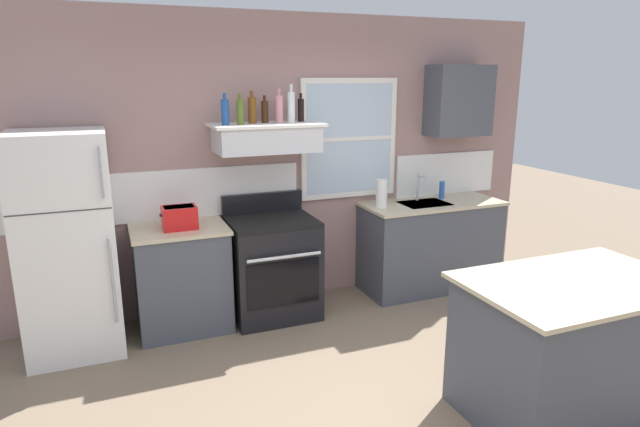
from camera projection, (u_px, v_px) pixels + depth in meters
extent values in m
plane|color=#7A6651|center=(398.00, 424.00, 3.39)|extent=(16.00, 16.00, 0.00)
cube|color=gray|center=(284.00, 162.00, 5.06)|extent=(5.40, 0.06, 2.70)
cube|color=white|center=(161.00, 196.00, 4.66)|extent=(2.50, 0.02, 0.44)
cube|color=white|center=(446.00, 173.00, 5.73)|extent=(1.20, 0.02, 0.44)
cube|color=white|center=(349.00, 139.00, 5.20)|extent=(1.00, 0.04, 1.15)
cube|color=silver|center=(350.00, 139.00, 5.19)|extent=(0.90, 0.01, 1.05)
cube|color=white|center=(350.00, 139.00, 5.18)|extent=(0.90, 0.02, 0.04)
cube|color=white|center=(68.00, 245.00, 4.14)|extent=(0.70, 0.68, 1.75)
cube|color=#333333|center=(59.00, 212.00, 3.75)|extent=(0.69, 0.00, 0.01)
cylinder|color=#A5A8AD|center=(113.00, 281.00, 3.97)|extent=(0.02, 0.02, 0.67)
cylinder|color=#A5A8AD|center=(102.00, 172.00, 3.77)|extent=(0.02, 0.02, 0.37)
cube|color=#474C56|center=(182.00, 280.00, 4.61)|extent=(0.76, 0.60, 0.88)
cube|color=#C6B793|center=(179.00, 229.00, 4.50)|extent=(0.79, 0.63, 0.03)
cube|color=red|center=(180.00, 218.00, 4.43)|extent=(0.28, 0.20, 0.19)
cube|color=black|center=(179.00, 207.00, 4.41)|extent=(0.24, 0.16, 0.01)
cube|color=black|center=(161.00, 215.00, 4.37)|extent=(0.02, 0.03, 0.02)
cube|color=black|center=(273.00, 270.00, 4.86)|extent=(0.76, 0.64, 0.87)
cube|color=black|center=(271.00, 221.00, 4.75)|extent=(0.76, 0.64, 0.04)
cube|color=black|center=(262.00, 202.00, 4.98)|extent=(0.76, 0.06, 0.18)
cube|color=black|center=(284.00, 284.00, 4.58)|extent=(0.65, 0.01, 0.40)
cylinder|color=silver|center=(285.00, 257.00, 4.48)|extent=(0.65, 0.03, 0.03)
cube|color=silver|center=(266.00, 139.00, 4.66)|extent=(0.88, 0.48, 0.22)
cube|color=#262628|center=(274.00, 151.00, 4.48)|extent=(0.75, 0.02, 0.04)
cube|color=white|center=(266.00, 125.00, 4.63)|extent=(0.96, 0.52, 0.02)
cylinder|color=#1E478C|center=(225.00, 112.00, 4.44)|extent=(0.07, 0.07, 0.21)
cylinder|color=#1E478C|center=(224.00, 96.00, 4.40)|extent=(0.03, 0.03, 0.05)
cylinder|color=#4C601E|center=(240.00, 112.00, 4.47)|extent=(0.06, 0.06, 0.21)
cylinder|color=#4C601E|center=(240.00, 97.00, 4.44)|extent=(0.03, 0.03, 0.05)
cylinder|color=brown|center=(252.00, 110.00, 4.59)|extent=(0.07, 0.07, 0.22)
cylinder|color=brown|center=(252.00, 94.00, 4.55)|extent=(0.03, 0.03, 0.06)
cylinder|color=#381E0F|center=(265.00, 112.00, 4.65)|extent=(0.06, 0.06, 0.19)
cylinder|color=#381E0F|center=(264.00, 98.00, 4.62)|extent=(0.03, 0.03, 0.05)
cylinder|color=#C67F84|center=(279.00, 109.00, 4.65)|extent=(0.07, 0.07, 0.23)
cylinder|color=#C67F84|center=(279.00, 92.00, 4.61)|extent=(0.03, 0.03, 0.06)
cylinder|color=silver|center=(291.00, 107.00, 4.67)|extent=(0.06, 0.06, 0.26)
cylinder|color=silver|center=(291.00, 88.00, 4.62)|extent=(0.03, 0.03, 0.07)
cylinder|color=black|center=(301.00, 110.00, 4.77)|extent=(0.06, 0.06, 0.20)
cylinder|color=black|center=(301.00, 96.00, 4.74)|extent=(0.02, 0.02, 0.05)
cube|color=#474C56|center=(430.00, 246.00, 5.51)|extent=(1.40, 0.60, 0.88)
cube|color=#C6B793|center=(432.00, 203.00, 5.40)|extent=(1.43, 0.63, 0.03)
cube|color=#B7BABC|center=(425.00, 204.00, 5.34)|extent=(0.48, 0.36, 0.01)
cylinder|color=silver|center=(418.00, 187.00, 5.43)|extent=(0.03, 0.03, 0.28)
cylinder|color=silver|center=(423.00, 177.00, 5.33)|extent=(0.02, 0.16, 0.02)
cylinder|color=white|center=(382.00, 193.00, 5.15)|extent=(0.11, 0.11, 0.27)
cylinder|color=blue|center=(442.00, 190.00, 5.53)|extent=(0.06, 0.06, 0.18)
cube|color=#474C56|center=(570.00, 349.00, 3.43)|extent=(1.32, 0.82, 0.88)
cube|color=#C6B793|center=(578.00, 283.00, 3.32)|extent=(1.40, 0.90, 0.03)
cube|color=#474C56|center=(459.00, 101.00, 5.40)|extent=(0.64, 0.32, 0.70)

